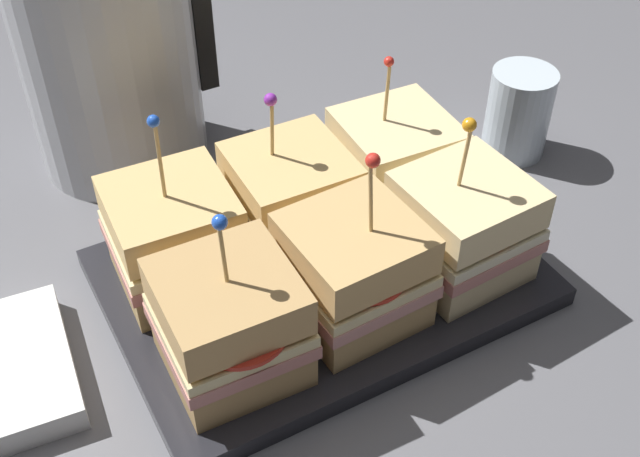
# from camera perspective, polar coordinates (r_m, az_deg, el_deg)

# --- Properties ---
(ground_plane) EXTENTS (6.00, 6.00, 0.00)m
(ground_plane) POSITION_cam_1_polar(r_m,az_deg,el_deg) (0.72, -0.00, -3.97)
(ground_plane) COLOR slate
(serving_platter) EXTENTS (0.36, 0.26, 0.02)m
(serving_platter) POSITION_cam_1_polar(r_m,az_deg,el_deg) (0.72, -0.00, -3.47)
(serving_platter) COLOR #232328
(serving_platter) RESTS_ON ground_plane
(sandwich_front_left) EXTENTS (0.11, 0.11, 0.15)m
(sandwich_front_left) POSITION_cam_1_polar(r_m,az_deg,el_deg) (0.61, -6.43, -6.75)
(sandwich_front_left) COLOR tan
(sandwich_front_left) RESTS_ON serving_platter
(sandwich_front_center) EXTENTS (0.11, 0.11, 0.16)m
(sandwich_front_center) POSITION_cam_1_polar(r_m,az_deg,el_deg) (0.64, 2.39, -3.04)
(sandwich_front_center) COLOR tan
(sandwich_front_center) RESTS_ON serving_platter
(sandwich_front_right) EXTENTS (0.11, 0.11, 0.16)m
(sandwich_front_right) POSITION_cam_1_polar(r_m,az_deg,el_deg) (0.69, 10.11, 0.10)
(sandwich_front_right) COLOR beige
(sandwich_front_right) RESTS_ON serving_platter
(sandwich_back_left) EXTENTS (0.11, 0.11, 0.17)m
(sandwich_back_left) POSITION_cam_1_polar(r_m,az_deg,el_deg) (0.68, -10.33, -0.63)
(sandwich_back_left) COLOR tan
(sandwich_back_left) RESTS_ON serving_platter
(sandwich_back_center) EXTENTS (0.11, 0.11, 0.15)m
(sandwich_back_center) POSITION_cam_1_polar(r_m,az_deg,el_deg) (0.71, -2.23, 2.19)
(sandwich_back_center) COLOR tan
(sandwich_back_center) RESTS_ON serving_platter
(sandwich_back_right) EXTENTS (0.11, 0.11, 0.15)m
(sandwich_back_right) POSITION_cam_1_polar(r_m,az_deg,el_deg) (0.76, 5.33, 4.80)
(sandwich_back_right) COLOR beige
(sandwich_back_right) RESTS_ON serving_platter
(kettle_steel) EXTENTS (0.20, 0.17, 0.26)m
(kettle_steel) POSITION_cam_1_polar(r_m,az_deg,el_deg) (0.83, -14.76, 11.86)
(kettle_steel) COLOR #B7BABF
(kettle_steel) RESTS_ON ground_plane
(drinking_glass) EXTENTS (0.07, 0.07, 0.10)m
(drinking_glass) POSITION_cam_1_polar(r_m,az_deg,el_deg) (0.88, 13.93, 7.99)
(drinking_glass) COLOR silver
(drinking_glass) RESTS_ON ground_plane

